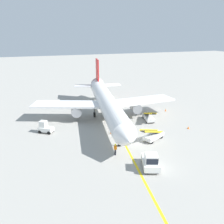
{
  "coord_description": "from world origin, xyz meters",
  "views": [
    {
      "loc": [
        -14.86,
        -29.44,
        16.1
      ],
      "look_at": [
        -1.6,
        8.23,
        2.5
      ],
      "focal_mm": 37.55,
      "sensor_mm": 36.0,
      "label": 1
    }
  ],
  "objects_px": {
    "belt_loader_aft_hold": "(153,135)",
    "safety_cone_nose_left": "(188,128)",
    "airliner": "(106,102)",
    "baggage_tug_near_wing": "(45,128)",
    "safety_cone_nose_right": "(111,132)",
    "safety_cone_tail_area": "(43,127)",
    "safety_cone_wingtip_right": "(120,121)",
    "ground_crew_marshaller": "(115,149)",
    "pushback_tug": "(151,161)",
    "belt_loader_forward_hold": "(149,117)",
    "safety_cone_wingtip_left": "(166,110)"
  },
  "relations": [
    {
      "from": "baggage_tug_near_wing",
      "to": "belt_loader_forward_hold",
      "type": "height_order",
      "value": "belt_loader_forward_hold"
    },
    {
      "from": "safety_cone_wingtip_left",
      "to": "safety_cone_tail_area",
      "type": "distance_m",
      "value": 25.61
    },
    {
      "from": "belt_loader_forward_hold",
      "to": "belt_loader_aft_hold",
      "type": "height_order",
      "value": "same"
    },
    {
      "from": "safety_cone_nose_right",
      "to": "safety_cone_tail_area",
      "type": "height_order",
      "value": "same"
    },
    {
      "from": "safety_cone_tail_area",
      "to": "ground_crew_marshaller",
      "type": "bearing_deg",
      "value": -56.61
    },
    {
      "from": "pushback_tug",
      "to": "baggage_tug_near_wing",
      "type": "xyz_separation_m",
      "value": [
        -11.5,
        15.72,
        -0.07
      ]
    },
    {
      "from": "safety_cone_nose_left",
      "to": "safety_cone_nose_right",
      "type": "relative_size",
      "value": 1.0
    },
    {
      "from": "belt_loader_forward_hold",
      "to": "belt_loader_aft_hold",
      "type": "relative_size",
      "value": 1.03
    },
    {
      "from": "pushback_tug",
      "to": "baggage_tug_near_wing",
      "type": "bearing_deg",
      "value": 126.2
    },
    {
      "from": "baggage_tug_near_wing",
      "to": "safety_cone_wingtip_right",
      "type": "height_order",
      "value": "baggage_tug_near_wing"
    },
    {
      "from": "airliner",
      "to": "safety_cone_wingtip_left",
      "type": "bearing_deg",
      "value": 0.54
    },
    {
      "from": "safety_cone_wingtip_left",
      "to": "safety_cone_wingtip_right",
      "type": "distance_m",
      "value": 12.11
    },
    {
      "from": "airliner",
      "to": "safety_cone_nose_right",
      "type": "distance_m",
      "value": 8.0
    },
    {
      "from": "belt_loader_forward_hold",
      "to": "safety_cone_wingtip_left",
      "type": "xyz_separation_m",
      "value": [
        6.23,
        3.96,
        -0.56
      ]
    },
    {
      "from": "safety_cone_nose_right",
      "to": "safety_cone_wingtip_right",
      "type": "xyz_separation_m",
      "value": [
        3.3,
        4.34,
        0.0
      ]
    },
    {
      "from": "pushback_tug",
      "to": "safety_cone_wingtip_right",
      "type": "relative_size",
      "value": 9.17
    },
    {
      "from": "belt_loader_forward_hold",
      "to": "safety_cone_nose_right",
      "type": "relative_size",
      "value": 11.72
    },
    {
      "from": "airliner",
      "to": "safety_cone_nose_right",
      "type": "height_order",
      "value": "airliner"
    },
    {
      "from": "airliner",
      "to": "belt_loader_forward_hold",
      "type": "relative_size",
      "value": 6.84
    },
    {
      "from": "belt_loader_aft_hold",
      "to": "safety_cone_wingtip_right",
      "type": "relative_size",
      "value": 11.42
    },
    {
      "from": "airliner",
      "to": "belt_loader_aft_hold",
      "type": "height_order",
      "value": "airliner"
    },
    {
      "from": "belt_loader_aft_hold",
      "to": "safety_cone_tail_area",
      "type": "xyz_separation_m",
      "value": [
        -16.03,
        10.7,
        -0.56
      ]
    },
    {
      "from": "ground_crew_marshaller",
      "to": "safety_cone_nose_right",
      "type": "distance_m",
      "value": 7.3
    },
    {
      "from": "belt_loader_aft_hold",
      "to": "safety_cone_nose_left",
      "type": "height_order",
      "value": "belt_loader_aft_hold"
    },
    {
      "from": "airliner",
      "to": "baggage_tug_near_wing",
      "type": "bearing_deg",
      "value": -165.37
    },
    {
      "from": "baggage_tug_near_wing",
      "to": "safety_cone_nose_right",
      "type": "relative_size",
      "value": 6.17
    },
    {
      "from": "belt_loader_aft_hold",
      "to": "safety_cone_nose_left",
      "type": "xyz_separation_m",
      "value": [
        8.07,
        1.9,
        -0.56
      ]
    },
    {
      "from": "belt_loader_forward_hold",
      "to": "safety_cone_wingtip_left",
      "type": "relative_size",
      "value": 11.72
    },
    {
      "from": "belt_loader_forward_hold",
      "to": "safety_cone_nose_left",
      "type": "bearing_deg",
      "value": -51.2
    },
    {
      "from": "belt_loader_aft_hold",
      "to": "safety_cone_nose_left",
      "type": "distance_m",
      "value": 8.31
    },
    {
      "from": "safety_cone_nose_right",
      "to": "safety_cone_wingtip_right",
      "type": "height_order",
      "value": "same"
    },
    {
      "from": "safety_cone_nose_right",
      "to": "safety_cone_wingtip_left",
      "type": "height_order",
      "value": "same"
    },
    {
      "from": "baggage_tug_near_wing",
      "to": "safety_cone_wingtip_left",
      "type": "xyz_separation_m",
      "value": [
        25.4,
        3.24,
        -0.71
      ]
    },
    {
      "from": "baggage_tug_near_wing",
      "to": "safety_cone_wingtip_left",
      "type": "bearing_deg",
      "value": 7.26
    },
    {
      "from": "belt_loader_aft_hold",
      "to": "safety_cone_wingtip_right",
      "type": "distance_m",
      "value": 9.09
    },
    {
      "from": "belt_loader_forward_hold",
      "to": "airliner",
      "type": "bearing_deg",
      "value": 152.18
    },
    {
      "from": "belt_loader_forward_hold",
      "to": "ground_crew_marshaller",
      "type": "height_order",
      "value": "belt_loader_forward_hold"
    },
    {
      "from": "airliner",
      "to": "baggage_tug_near_wing",
      "type": "xyz_separation_m",
      "value": [
        -11.91,
        -3.11,
        -2.49
      ]
    },
    {
      "from": "safety_cone_wingtip_left",
      "to": "belt_loader_aft_hold",
      "type": "bearing_deg",
      "value": -129.08
    },
    {
      "from": "safety_cone_wingtip_right",
      "to": "safety_cone_tail_area",
      "type": "relative_size",
      "value": 1.0
    },
    {
      "from": "safety_cone_wingtip_right",
      "to": "baggage_tug_near_wing",
      "type": "bearing_deg",
      "value": -178.82
    },
    {
      "from": "belt_loader_aft_hold",
      "to": "ground_crew_marshaller",
      "type": "height_order",
      "value": "belt_loader_aft_hold"
    },
    {
      "from": "ground_crew_marshaller",
      "to": "airliner",
      "type": "bearing_deg",
      "value": 76.72
    },
    {
      "from": "safety_cone_wingtip_left",
      "to": "safety_cone_wingtip_right",
      "type": "bearing_deg",
      "value": -165.88
    },
    {
      "from": "baggage_tug_near_wing",
      "to": "belt_loader_forward_hold",
      "type": "distance_m",
      "value": 19.19
    },
    {
      "from": "safety_cone_wingtip_left",
      "to": "baggage_tug_near_wing",
      "type": "bearing_deg",
      "value": -172.74
    },
    {
      "from": "safety_cone_wingtip_right",
      "to": "belt_loader_aft_hold",
      "type": "bearing_deg",
      "value": -76.06
    },
    {
      "from": "safety_cone_tail_area",
      "to": "airliner",
      "type": "bearing_deg",
      "value": 4.44
    },
    {
      "from": "safety_cone_tail_area",
      "to": "pushback_tug",
      "type": "bearing_deg",
      "value": -56.83
    },
    {
      "from": "baggage_tug_near_wing",
      "to": "belt_loader_aft_hold",
      "type": "bearing_deg",
      "value": -28.29
    }
  ]
}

